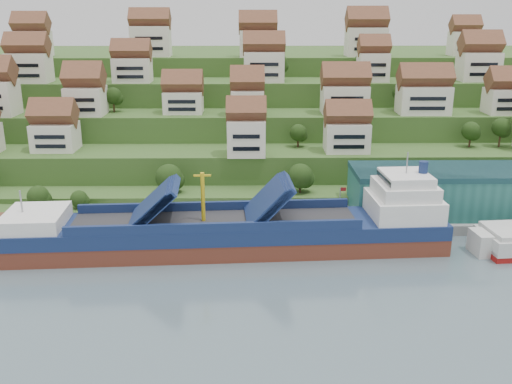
{
  "coord_description": "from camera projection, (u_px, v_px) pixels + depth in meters",
  "views": [
    {
      "loc": [
        -0.98,
        -102.86,
        45.11
      ],
      "look_at": [
        0.5,
        14.0,
        8.0
      ],
      "focal_mm": 40.0,
      "sensor_mm": 36.0,
      "label": 1
    }
  ],
  "objects": [
    {
      "name": "flagpole",
      "position": [
        340.0,
        203.0,
        119.35
      ],
      "size": [
        1.28,
        0.16,
        8.0
      ],
      "color": "gray",
      "rests_on": "quay"
    },
    {
      "name": "hillside",
      "position": [
        252.0,
        111.0,
        207.15
      ],
      "size": [
        260.0,
        128.0,
        31.0
      ],
      "color": "#2D4C1E",
      "rests_on": "ground"
    },
    {
      "name": "hillside_village",
      "position": [
        250.0,
        83.0,
        163.91
      ],
      "size": [
        156.98,
        64.17,
        29.58
      ],
      "color": "white",
      "rests_on": "ground"
    },
    {
      "name": "cargo_ship",
      "position": [
        239.0,
        233.0,
        112.08
      ],
      "size": [
        86.39,
        18.35,
        19.12
      ],
      "rotation": [
        0.0,
        0.0,
        0.06
      ],
      "color": "brown",
      "rests_on": "ground"
    },
    {
      "name": "quay",
      "position": [
        344.0,
        220.0,
        125.89
      ],
      "size": [
        180.0,
        14.0,
        2.2
      ],
      "primitive_type": "cube",
      "color": "gray",
      "rests_on": "ground"
    },
    {
      "name": "warehouse",
      "position": [
        488.0,
        190.0,
        126.34
      ],
      "size": [
        60.0,
        15.0,
        10.0
      ],
      "primitive_type": "cube",
      "color": "#26675F",
      "rests_on": "quay"
    },
    {
      "name": "ground",
      "position": [
        254.0,
        252.0,
        111.69
      ],
      "size": [
        300.0,
        300.0,
        0.0
      ],
      "primitive_type": "plane",
      "color": "slate",
      "rests_on": "ground"
    },
    {
      "name": "hillside_trees",
      "position": [
        209.0,
        131.0,
        147.55
      ],
      "size": [
        143.05,
        61.84,
        30.16
      ],
      "color": "#234015",
      "rests_on": "ground"
    }
  ]
}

